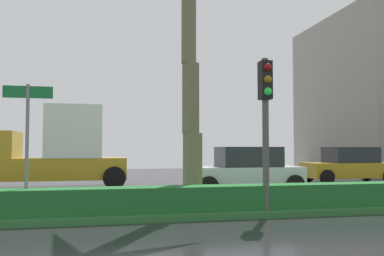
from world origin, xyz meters
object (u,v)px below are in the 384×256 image
street_name_sign (27,130)px  car_in_traffic_second (246,170)px  traffic_signal_median_right (266,105)px  box_truck_lead (51,151)px  car_in_traffic_third (349,165)px

street_name_sign → car_in_traffic_second: (7.07, 5.01, -1.25)m
traffic_signal_median_right → box_truck_lead: traffic_signal_median_right is taller
street_name_sign → traffic_signal_median_right: bearing=-5.2°
car_in_traffic_third → street_name_sign: bearing=31.0°
street_name_sign → box_truck_lead: (-0.48, 8.21, -0.53)m
street_name_sign → car_in_traffic_third: bearing=31.0°
car_in_traffic_second → box_truck_lead: bearing=-23.0°
traffic_signal_median_right → car_in_traffic_third: bearing=47.7°
car_in_traffic_second → car_in_traffic_third: same height
car_in_traffic_third → traffic_signal_median_right: bearing=47.7°
car_in_traffic_third → box_truck_lead: bearing=-0.4°
traffic_signal_median_right → car_in_traffic_third: (7.86, 8.64, -1.91)m
box_truck_lead → car_in_traffic_second: box_truck_lead is taller
car_in_traffic_second → traffic_signal_median_right: bearing=75.5°
street_name_sign → car_in_traffic_third: street_name_sign is taller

